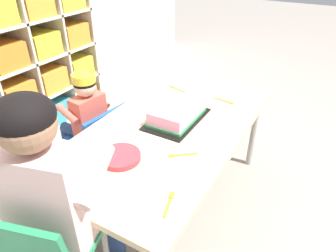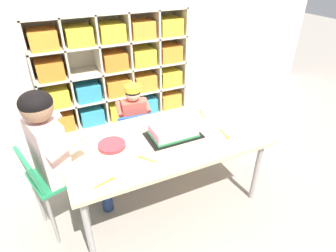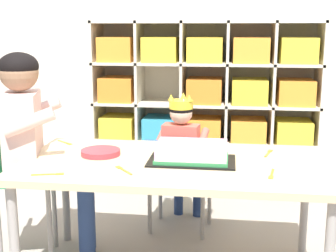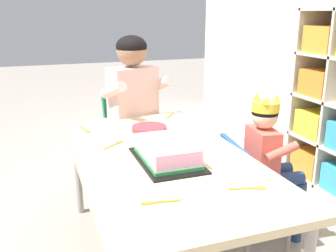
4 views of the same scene
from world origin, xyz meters
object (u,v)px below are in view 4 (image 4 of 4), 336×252
adult_helper_seated (138,101)px  paper_plate_stack (149,128)px  fork_beside_plate_stack (158,202)px  birthday_cake_on_tray (168,152)px  classroom_chair_blue (250,180)px  fork_by_napkin (85,130)px  child_with_crown (270,152)px  activity_table (161,163)px  fork_near_child_seat (250,188)px  classroom_chair_adult_side (130,131)px  fork_at_table_front_edge (114,144)px  fork_scattered_mid_table (170,116)px

adult_helper_seated → paper_plate_stack: size_ratio=5.62×
fork_beside_plate_stack → birthday_cake_on_tray: bearing=74.7°
classroom_chair_blue → fork_by_napkin: (-0.46, -0.79, 0.23)m
birthday_cake_on_tray → fork_by_napkin: 0.65m
birthday_cake_on_tray → child_with_crown: bearing=99.9°
fork_beside_plate_stack → adult_helper_seated: bearing=87.0°
fork_by_napkin → birthday_cake_on_tray: bearing=-169.4°
classroom_chair_blue → paper_plate_stack: (-0.33, -0.46, 0.24)m
activity_table → fork_by_napkin: bearing=-150.9°
birthday_cake_on_tray → fork_near_child_seat: birthday_cake_on_tray is taller
child_with_crown → classroom_chair_adult_side: child_with_crown is taller
fork_beside_plate_stack → fork_near_child_seat: (0.01, 0.35, 0.00)m
fork_at_table_front_edge → paper_plate_stack: bearing=176.5°
fork_beside_plate_stack → child_with_crown: bearing=39.9°
adult_helper_seated → birthday_cake_on_tray: bearing=-111.8°
fork_scattered_mid_table → fork_by_napkin: bearing=141.5°
child_with_crown → fork_by_napkin: bearing=69.2°
child_with_crown → fork_near_child_seat: (0.47, -0.41, 0.08)m
classroom_chair_adult_side → activity_table: bearing=-109.9°
birthday_cake_on_tray → paper_plate_stack: bearing=173.4°
activity_table → fork_by_napkin: 0.57m
paper_plate_stack → fork_by_napkin: 0.36m
fork_beside_plate_stack → fork_near_child_seat: same height
classroom_chair_blue → birthday_cake_on_tray: birthday_cake_on_tray is taller
birthday_cake_on_tray → adult_helper_seated: bearing=174.0°
birthday_cake_on_tray → fork_at_table_front_edge: bearing=-148.1°
fork_scattered_mid_table → activity_table: bearing=-164.8°
classroom_chair_blue → classroom_chair_adult_side: (-0.78, -0.45, 0.09)m
child_with_crown → fork_scattered_mid_table: size_ratio=7.55×
fork_near_child_seat → fork_scattered_mid_table: size_ratio=1.27×
activity_table → fork_beside_plate_stack: fork_beside_plate_stack is taller
classroom_chair_blue → paper_plate_stack: bearing=61.0°
paper_plate_stack → fork_by_napkin: size_ratio=1.42×
adult_helper_seated → fork_at_table_front_edge: 0.58m
fork_at_table_front_edge → fork_by_napkin: size_ratio=0.88×
adult_helper_seated → fork_beside_plate_stack: 1.17m
adult_helper_seated → fork_by_napkin: adult_helper_seated is taller
classroom_chair_adult_side → fork_at_table_front_edge: classroom_chair_adult_side is taller
classroom_chair_blue → fork_at_table_front_edge: size_ratio=4.86×
child_with_crown → adult_helper_seated: (-0.69, -0.52, 0.17)m
activity_table → classroom_chair_adult_side: classroom_chair_adult_side is taller
activity_table → fork_at_table_front_edge: size_ratio=12.02×
activity_table → fork_at_table_front_edge: (-0.20, -0.17, 0.05)m
paper_plate_stack → fork_near_child_seat: (0.82, 0.14, -0.01)m
adult_helper_seated → fork_beside_plate_stack: bearing=-117.8°
classroom_chair_adult_side → fork_beside_plate_stack: classroom_chair_adult_side is taller
classroom_chair_adult_side → fork_scattered_mid_table: bearing=-57.9°
adult_helper_seated → fork_near_child_seat: (1.16, 0.11, -0.09)m
classroom_chair_blue → fork_by_napkin: fork_by_napkin is taller
fork_near_child_seat → fork_scattered_mid_table: bearing=-78.3°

